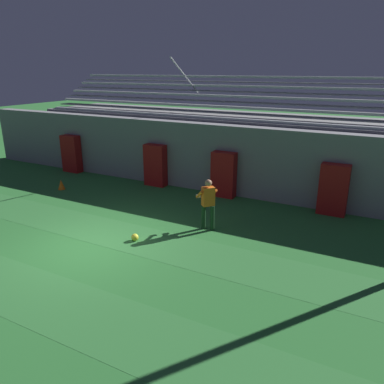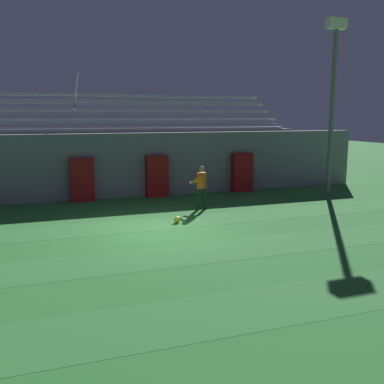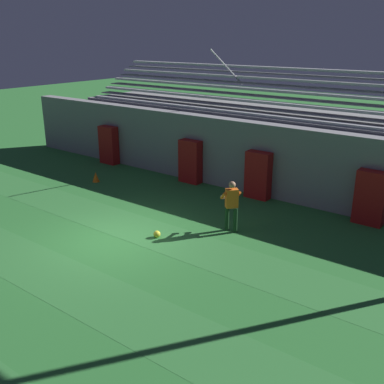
{
  "view_description": "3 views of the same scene",
  "coord_description": "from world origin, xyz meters",
  "px_view_note": "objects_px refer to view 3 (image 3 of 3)",
  "views": [
    {
      "loc": [
        7.21,
        -7.32,
        4.93
      ],
      "look_at": [
        2.59,
        1.42,
        1.66
      ],
      "focal_mm": 35.0,
      "sensor_mm": 36.0,
      "label": 1
    },
    {
      "loc": [
        -3.59,
        -13.04,
        3.55
      ],
      "look_at": [
        1.6,
        1.34,
        0.94
      ],
      "focal_mm": 42.0,
      "sensor_mm": 36.0,
      "label": 2
    },
    {
      "loc": [
        9.42,
        -8.54,
        5.94
      ],
      "look_at": [
        1.07,
        2.51,
        1.08
      ],
      "focal_mm": 42.0,
      "sensor_mm": 36.0,
      "label": 3
    }
  ],
  "objects_px": {
    "padding_pillar_far_right": "(370,198)",
    "traffic_cone": "(96,177)",
    "padding_pillar_far_left": "(109,145)",
    "padding_pillar_gate_right": "(258,175)",
    "soccer_ball": "(157,234)",
    "goalkeeper": "(231,203)",
    "padding_pillar_gate_left": "(190,162)"
  },
  "relations": [
    {
      "from": "padding_pillar_gate_left",
      "to": "padding_pillar_far_left",
      "type": "bearing_deg",
      "value": 180.0
    },
    {
      "from": "padding_pillar_gate_left",
      "to": "padding_pillar_far_left",
      "type": "xyz_separation_m",
      "value": [
        -4.96,
        0.0,
        0.0
      ]
    },
    {
      "from": "goalkeeper",
      "to": "soccer_ball",
      "type": "distance_m",
      "value": 2.52
    },
    {
      "from": "padding_pillar_far_right",
      "to": "goalkeeper",
      "type": "bearing_deg",
      "value": -135.56
    },
    {
      "from": "padding_pillar_gate_right",
      "to": "padding_pillar_far_right",
      "type": "relative_size",
      "value": 1.0
    },
    {
      "from": "padding_pillar_far_left",
      "to": "soccer_ball",
      "type": "height_order",
      "value": "padding_pillar_far_left"
    },
    {
      "from": "padding_pillar_far_right",
      "to": "traffic_cone",
      "type": "bearing_deg",
      "value": -167.32
    },
    {
      "from": "padding_pillar_gate_right",
      "to": "soccer_ball",
      "type": "xyz_separation_m",
      "value": [
        -0.7,
        -5.04,
        -0.8
      ]
    },
    {
      "from": "padding_pillar_gate_right",
      "to": "goalkeeper",
      "type": "relative_size",
      "value": 1.09
    },
    {
      "from": "soccer_ball",
      "to": "padding_pillar_far_left",
      "type": "bearing_deg",
      "value": 146.07
    },
    {
      "from": "padding_pillar_far_left",
      "to": "goalkeeper",
      "type": "xyz_separation_m",
      "value": [
        9.05,
        -3.24,
        0.05
      ]
    },
    {
      "from": "goalkeeper",
      "to": "soccer_ball",
      "type": "relative_size",
      "value": 7.59
    },
    {
      "from": "padding_pillar_gate_right",
      "to": "traffic_cone",
      "type": "height_order",
      "value": "padding_pillar_gate_right"
    },
    {
      "from": "padding_pillar_gate_right",
      "to": "goalkeeper",
      "type": "height_order",
      "value": "padding_pillar_gate_right"
    },
    {
      "from": "goalkeeper",
      "to": "soccer_ball",
      "type": "xyz_separation_m",
      "value": [
        -1.56,
        -1.8,
        -0.84
      ]
    },
    {
      "from": "padding_pillar_gate_right",
      "to": "traffic_cone",
      "type": "relative_size",
      "value": 4.32
    },
    {
      "from": "padding_pillar_gate_left",
      "to": "padding_pillar_gate_right",
      "type": "distance_m",
      "value": 3.24
    },
    {
      "from": "padding_pillar_far_right",
      "to": "padding_pillar_far_left",
      "type": "bearing_deg",
      "value": 180.0
    },
    {
      "from": "soccer_ball",
      "to": "traffic_cone",
      "type": "relative_size",
      "value": 0.52
    },
    {
      "from": "padding_pillar_far_left",
      "to": "padding_pillar_gate_left",
      "type": "bearing_deg",
      "value": 0.0
    },
    {
      "from": "padding_pillar_gate_right",
      "to": "soccer_ball",
      "type": "height_order",
      "value": "padding_pillar_gate_right"
    },
    {
      "from": "soccer_ball",
      "to": "goalkeeper",
      "type": "bearing_deg",
      "value": 49.08
    },
    {
      "from": "soccer_ball",
      "to": "padding_pillar_far_right",
      "type": "bearing_deg",
      "value": 46.01
    },
    {
      "from": "padding_pillar_far_right",
      "to": "traffic_cone",
      "type": "height_order",
      "value": "padding_pillar_far_right"
    },
    {
      "from": "padding_pillar_gate_left",
      "to": "traffic_cone",
      "type": "height_order",
      "value": "padding_pillar_gate_left"
    },
    {
      "from": "padding_pillar_far_left",
      "to": "traffic_cone",
      "type": "distance_m",
      "value": 3.02
    },
    {
      "from": "padding_pillar_gate_left",
      "to": "goalkeeper",
      "type": "height_order",
      "value": "padding_pillar_gate_left"
    },
    {
      "from": "padding_pillar_gate_left",
      "to": "padding_pillar_far_right",
      "type": "xyz_separation_m",
      "value": [
        7.39,
        0.0,
        0.0
      ]
    },
    {
      "from": "padding_pillar_far_left",
      "to": "traffic_cone",
      "type": "height_order",
      "value": "padding_pillar_far_left"
    },
    {
      "from": "padding_pillar_gate_left",
      "to": "padding_pillar_far_right",
      "type": "bearing_deg",
      "value": 0.0
    },
    {
      "from": "padding_pillar_far_right",
      "to": "soccer_ball",
      "type": "bearing_deg",
      "value": -133.99
    },
    {
      "from": "padding_pillar_gate_left",
      "to": "goalkeeper",
      "type": "relative_size",
      "value": 1.09
    }
  ]
}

